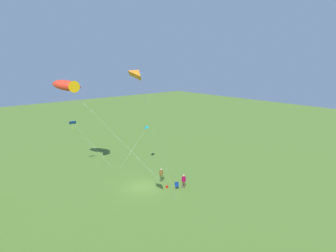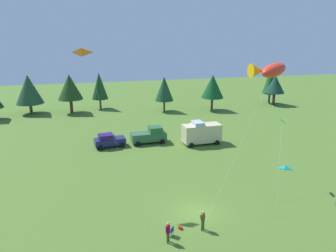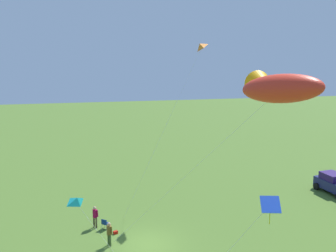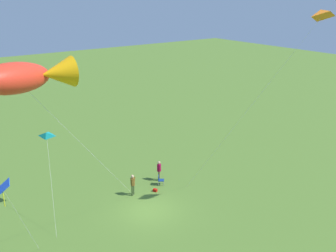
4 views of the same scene
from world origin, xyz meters
name	(u,v)px [view 4 (image 4 of 4)]	position (x,y,z in m)	size (l,w,h in m)	color
ground_plane	(149,211)	(0.00, 0.00, 0.00)	(160.00, 160.00, 0.00)	#4C6E28
person_kite_flyer	(133,183)	(-0.31, -2.72, 1.02)	(0.55, 0.47, 1.74)	#3B5028
folding_chair	(160,179)	(-3.03, -2.88, 0.49)	(0.67, 0.67, 0.82)	navy
person_spectator	(159,169)	(-3.45, -3.62, 1.02)	(0.48, 0.51, 1.74)	#4E452A
backpack_on_grass	(155,190)	(-2.05, -2.17, 0.11)	(0.32, 0.22, 0.22)	#B4160B
kite_large_fish	(26,77)	(8.98, 4.65, 11.88)	(11.95, 9.11, 12.74)	red
kite_delta_orange	(320,14)	(-8.96, 6.22, 13.90)	(5.14, 8.20, 14.38)	orange
kite_delta_teal	(46,135)	(5.44, -4.60, 5.74)	(1.83, 4.35, 6.03)	teal
kite_diamond_blue	(3,191)	(10.35, 3.83, 6.62)	(2.84, 4.68, 7.09)	blue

